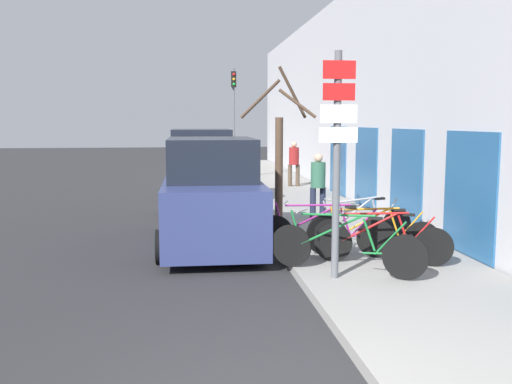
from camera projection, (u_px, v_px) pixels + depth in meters
ground_plane at (212, 212)px, 15.81m from camera, size 80.00×80.00×0.00m
sidewalk_curb at (287, 195)px, 18.87m from camera, size 3.20×32.00×0.15m
building_facade at (341, 99)px, 18.61m from camera, size 0.23×32.00×6.50m
signpost at (337, 154)px, 8.45m from camera, size 0.58×0.13×3.39m
bicycle_0 at (346, 247)px, 8.91m from camera, size 2.15×1.41×0.96m
bicycle_1 at (383, 241)px, 9.48m from camera, size 2.17×0.81×0.89m
bicycle_2 at (376, 235)px, 9.98m from camera, size 2.14×0.72×0.89m
bicycle_3 at (325, 233)px, 10.14m from camera, size 2.32×0.92×0.93m
bicycle_4 at (361, 227)px, 10.61m from camera, size 2.26×0.85×0.97m
parked_car_0 at (211, 197)px, 11.49m from camera, size 2.10×4.66×2.19m
parked_car_1 at (201, 172)px, 16.75m from camera, size 2.10×4.49×2.29m
pedestrian_near at (318, 181)px, 13.76m from camera, size 0.41×0.35×1.60m
pedestrian_far at (294, 160)px, 20.74m from camera, size 0.43×0.36×1.63m
street_tree at (280, 158)px, 12.75m from camera, size 1.63×0.86×3.57m
traffic_light at (234, 108)px, 23.32m from camera, size 0.20×0.30×4.50m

